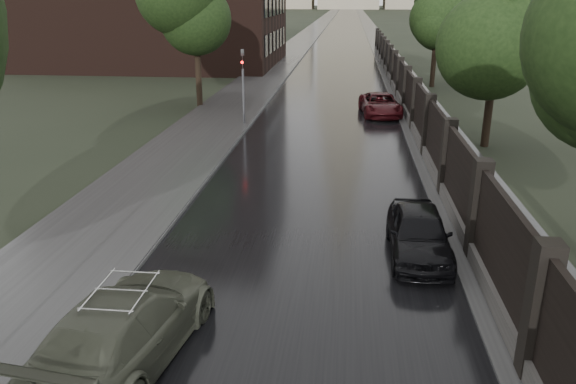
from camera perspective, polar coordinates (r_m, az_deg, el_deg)
The scene contains 11 objects.
road at distance 194.10m, azimuth 5.98°, elevation 17.32°, with size 8.00×420.00×0.02m, color black.
sidewalk_left at distance 194.23m, azimuth 4.13°, elevation 17.39°, with size 4.00×420.00×0.16m, color #2D2D2D.
verge_right at distance 194.15m, azimuth 7.68°, elevation 17.26°, with size 3.00×420.00×0.08m, color #2D2D2D.
fence_right at distance 36.60m, azimuth 11.62°, elevation 10.20°, with size 0.45×75.72×2.70m.
tree_left_far at distance 35.21m, azimuth -9.38°, elevation 16.92°, with size 4.25×4.25×7.39m.
tree_right_b at distance 26.81m, azimuth 20.50°, elevation 14.68°, with size 4.08×4.08×7.01m.
tree_right_c at distance 44.48m, azimuth 14.93°, elevation 16.63°, with size 4.08×4.08×7.01m.
traffic_light at distance 29.78m, azimuth -4.59°, elevation 11.20°, with size 0.16×0.32×4.00m.
volga_sedan at distance 11.23m, azimuth -16.20°, elevation -12.99°, with size 2.04×5.02×1.46m, color #444739.
car_right_near at distance 15.26m, azimuth 13.14°, elevation -4.05°, with size 1.57×3.89×1.33m, color black.
car_right_far at distance 33.25m, azimuth 9.36°, elevation 8.78°, with size 2.10×4.55×1.26m, color #330B0F.
Camera 1 is at (1.12, -3.99, 6.59)m, focal length 35.00 mm.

